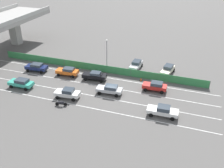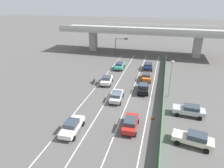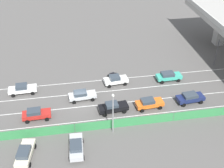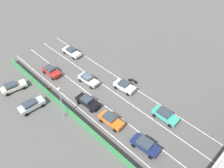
{
  "view_description": "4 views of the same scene",
  "coord_description": "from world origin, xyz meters",
  "px_view_note": "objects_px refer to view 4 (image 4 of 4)",
  "views": [
    {
      "loc": [
        -36.13,
        -12.83,
        22.76
      ],
      "look_at": [
        1.78,
        0.57,
        0.86
      ],
      "focal_mm": 40.95,
      "sensor_mm": 36.0,
      "label": 1
    },
    {
      "loc": [
        6.81,
        -28.31,
        16.1
      ],
      "look_at": [
        -1.49,
        2.3,
        2.06
      ],
      "focal_mm": 31.48,
      "sensor_mm": 36.0,
      "label": 2
    },
    {
      "loc": [
        39.29,
        -1.36,
        29.42
      ],
      "look_at": [
        -1.57,
        5.55,
        1.55
      ],
      "focal_mm": 47.5,
      "sensor_mm": 36.0,
      "label": 3
    },
    {
      "loc": [
        21.02,
        28.28,
        31.24
      ],
      "look_at": [
        -1.27,
        5.77,
        2.45
      ],
      "focal_mm": 38.21,
      "sensor_mm": 36.0,
      "label": 4
    }
  ],
  "objects_px": {
    "motorcycle": "(133,81)",
    "car_sedan_navy": "(145,145)",
    "street_lamp": "(61,100)",
    "car_sedan_silver": "(88,79)",
    "car_taxi_teal": "(165,115)",
    "traffic_cone": "(49,87)",
    "car_sedan_red": "(51,71)",
    "car_sedan_white": "(72,52)",
    "car_sedan_black": "(88,102)",
    "car_taxi_orange": "(111,120)",
    "parked_sedan_cream": "(13,87)",
    "parked_wagon_silver": "(31,105)",
    "car_hatchback_white": "(124,86)"
  },
  "relations": [
    {
      "from": "car_taxi_teal",
      "to": "motorcycle",
      "type": "height_order",
      "value": "car_taxi_teal"
    },
    {
      "from": "car_sedan_white",
      "to": "street_lamp",
      "type": "distance_m",
      "value": 18.31
    },
    {
      "from": "car_taxi_teal",
      "to": "traffic_cone",
      "type": "height_order",
      "value": "car_taxi_teal"
    },
    {
      "from": "car_sedan_black",
      "to": "motorcycle",
      "type": "relative_size",
      "value": 2.47
    },
    {
      "from": "car_sedan_white",
      "to": "motorcycle",
      "type": "xyz_separation_m",
      "value": [
        -2.72,
        15.82,
        -0.44
      ]
    },
    {
      "from": "motorcycle",
      "to": "street_lamp",
      "type": "bearing_deg",
      "value": -9.12
    },
    {
      "from": "car_sedan_navy",
      "to": "car_sedan_silver",
      "type": "bearing_deg",
      "value": -101.84
    },
    {
      "from": "car_sedan_navy",
      "to": "parked_sedan_cream",
      "type": "xyz_separation_m",
      "value": [
        7.8,
        -25.5,
        0.0
      ]
    },
    {
      "from": "car_sedan_silver",
      "to": "parked_sedan_cream",
      "type": "relative_size",
      "value": 0.94
    },
    {
      "from": "car_taxi_teal",
      "to": "traffic_cone",
      "type": "xyz_separation_m",
      "value": [
        9.64,
        -19.86,
        -0.59
      ]
    },
    {
      "from": "car_sedan_navy",
      "to": "car_sedan_red",
      "type": "xyz_separation_m",
      "value": [
        0.08,
        -24.42,
        0.02
      ]
    },
    {
      "from": "car_sedan_white",
      "to": "street_lamp",
      "type": "height_order",
      "value": "street_lamp"
    },
    {
      "from": "motorcycle",
      "to": "traffic_cone",
      "type": "height_order",
      "value": "motorcycle"
    },
    {
      "from": "parked_sedan_cream",
      "to": "parked_wagon_silver",
      "type": "xyz_separation_m",
      "value": [
        0.04,
        6.57,
        0.02
      ]
    },
    {
      "from": "car_taxi_teal",
      "to": "car_sedan_black",
      "type": "bearing_deg",
      "value": -57.84
    },
    {
      "from": "motorcycle",
      "to": "parked_sedan_cream",
      "type": "relative_size",
      "value": 0.39
    },
    {
      "from": "street_lamp",
      "to": "traffic_cone",
      "type": "relative_size",
      "value": 9.58
    },
    {
      "from": "car_sedan_red",
      "to": "car_taxi_orange",
      "type": "xyz_separation_m",
      "value": [
        0.23,
        17.47,
        -0.02
      ]
    },
    {
      "from": "car_sedan_silver",
      "to": "car_sedan_black",
      "type": "relative_size",
      "value": 0.97
    },
    {
      "from": "car_taxi_teal",
      "to": "parked_wagon_silver",
      "type": "relative_size",
      "value": 0.99
    },
    {
      "from": "car_sedan_black",
      "to": "car_taxi_teal",
      "type": "bearing_deg",
      "value": 122.16
    },
    {
      "from": "car_sedan_white",
      "to": "traffic_cone",
      "type": "height_order",
      "value": "car_sedan_white"
    },
    {
      "from": "car_taxi_orange",
      "to": "parked_sedan_cream",
      "type": "relative_size",
      "value": 0.93
    },
    {
      "from": "car_taxi_teal",
      "to": "parked_wagon_silver",
      "type": "distance_m",
      "value": 22.87
    },
    {
      "from": "car_taxi_orange",
      "to": "car_sedan_black",
      "type": "height_order",
      "value": "car_sedan_black"
    },
    {
      "from": "car_hatchback_white",
      "to": "parked_sedan_cream",
      "type": "distance_m",
      "value": 20.89
    },
    {
      "from": "car_sedan_silver",
      "to": "car_hatchback_white",
      "type": "height_order",
      "value": "car_hatchback_white"
    },
    {
      "from": "car_sedan_black",
      "to": "traffic_cone",
      "type": "bearing_deg",
      "value": -73.65
    },
    {
      "from": "motorcycle",
      "to": "car_sedan_navy",
      "type": "bearing_deg",
      "value": 48.69
    },
    {
      "from": "car_taxi_orange",
      "to": "street_lamp",
      "type": "relative_size",
      "value": 0.68
    },
    {
      "from": "parked_sedan_cream",
      "to": "car_sedan_black",
      "type": "bearing_deg",
      "value": 120.32
    },
    {
      "from": "car_sedan_white",
      "to": "street_lamp",
      "type": "relative_size",
      "value": 0.71
    },
    {
      "from": "car_sedan_silver",
      "to": "traffic_cone",
      "type": "relative_size",
      "value": 6.6
    },
    {
      "from": "car_taxi_orange",
      "to": "traffic_cone",
      "type": "bearing_deg",
      "value": -79.96
    },
    {
      "from": "car_sedan_silver",
      "to": "car_taxi_orange",
      "type": "relative_size",
      "value": 1.02
    },
    {
      "from": "car_sedan_navy",
      "to": "car_sedan_white",
      "type": "bearing_deg",
      "value": -104.73
    },
    {
      "from": "car_sedan_navy",
      "to": "car_sedan_black",
      "type": "distance_m",
      "value": 12.75
    },
    {
      "from": "car_sedan_silver",
      "to": "car_sedan_navy",
      "type": "bearing_deg",
      "value": 78.16
    },
    {
      "from": "motorcycle",
      "to": "car_sedan_white",
      "type": "bearing_deg",
      "value": -80.24
    },
    {
      "from": "car_sedan_red",
      "to": "street_lamp",
      "type": "distance_m",
      "value": 12.31
    },
    {
      "from": "car_sedan_navy",
      "to": "car_sedan_red",
      "type": "distance_m",
      "value": 24.42
    },
    {
      "from": "car_hatchback_white",
      "to": "motorcycle",
      "type": "height_order",
      "value": "car_hatchback_white"
    },
    {
      "from": "parked_wagon_silver",
      "to": "street_lamp",
      "type": "distance_m",
      "value": 6.9
    },
    {
      "from": "car_sedan_silver",
      "to": "car_taxi_teal",
      "type": "distance_m",
      "value": 16.19
    },
    {
      "from": "car_sedan_navy",
      "to": "car_sedan_black",
      "type": "height_order",
      "value": "car_sedan_black"
    },
    {
      "from": "car_taxi_teal",
      "to": "motorcycle",
      "type": "bearing_deg",
      "value": -107.06
    },
    {
      "from": "car_sedan_red",
      "to": "motorcycle",
      "type": "distance_m",
      "value": 16.55
    },
    {
      "from": "car_sedan_red",
      "to": "car_sedan_black",
      "type": "distance_m",
      "value": 11.69
    },
    {
      "from": "car_sedan_red",
      "to": "traffic_cone",
      "type": "xyz_separation_m",
      "value": [
        2.75,
        3.2,
        -0.61
      ]
    },
    {
      "from": "car_sedan_red",
      "to": "car_sedan_silver",
      "type": "bearing_deg",
      "value": 117.19
    }
  ]
}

